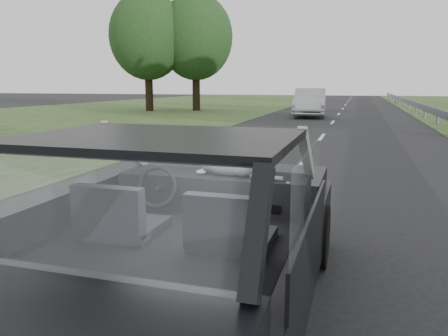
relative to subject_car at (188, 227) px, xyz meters
The scene contains 10 objects.
ground 0.72m from the subject_car, ahead, with size 140.00×140.00×0.00m, color #29292A.
subject_car is the anchor object (origin of this frame).
dashboard 0.64m from the subject_car, 90.00° to the left, with size 1.58×0.45×0.30m, color black.
driver_seat 0.52m from the subject_car, 144.06° to the right, with size 0.50×0.72×0.42m, color black.
passenger_seat 0.52m from the subject_car, 35.94° to the right, with size 0.50×0.72×0.42m, color black.
steering_wheel 0.55m from the subject_car, 140.48° to the left, with size 0.36×0.36×0.04m, color black.
cat 0.69m from the subject_car, 77.18° to the left, with size 0.58×0.18×0.26m, color gray.
other_car 21.74m from the subject_car, 93.85° to the left, with size 1.85×4.68×1.54m, color silver.
tree_5 26.70m from the subject_car, 117.26° to the left, with size 4.88×4.88×7.39m, color #173916, non-canonical shape.
tree_6 26.92m from the subject_car, 110.56° to the left, with size 4.87×4.87×7.39m, color #173916, non-canonical shape.
Camera 1 is at (1.15, -2.82, 1.75)m, focal length 35.00 mm.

